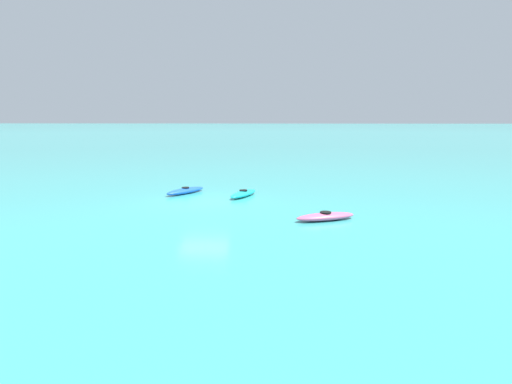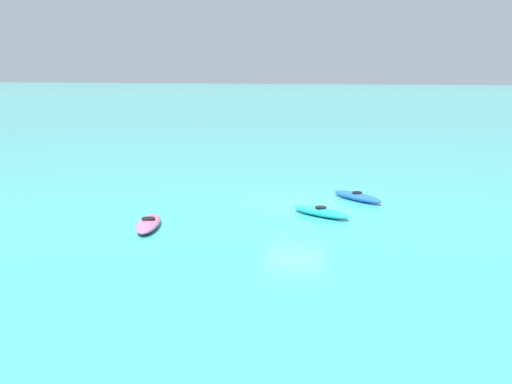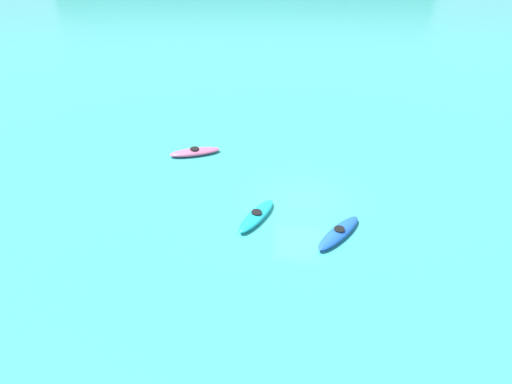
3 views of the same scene
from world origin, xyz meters
name	(u,v)px [view 1 (image 1 of 3)]	position (x,y,z in m)	size (l,w,h in m)	color
ground_plane	(204,202)	(0.00, 0.00, 0.00)	(600.00, 600.00, 0.00)	#38ADA8
kayak_cyan	(243,194)	(-1.95, -1.58, 0.16)	(1.68, 2.66, 0.37)	#19B7C6
kayak_blue	(186,191)	(1.43, -2.35, 0.16)	(2.13, 2.66, 0.37)	blue
kayak_pink	(325,217)	(-5.81, 3.72, 0.16)	(2.75, 1.65, 0.37)	pink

